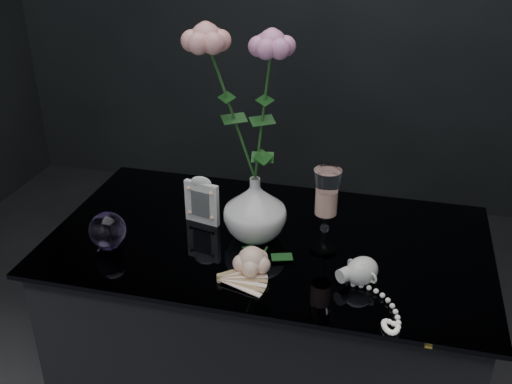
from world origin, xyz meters
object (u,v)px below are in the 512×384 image
(picture_frame, at_px, (202,200))
(loose_rose, at_px, (252,260))
(vase, at_px, (255,208))
(wine_glass, at_px, (326,211))
(paperweight, at_px, (108,230))
(pearl_jar, at_px, (362,270))

(picture_frame, bearing_deg, loose_rose, -33.71)
(vase, relative_size, picture_frame, 1.22)
(vase, bearing_deg, wine_glass, -5.38)
(vase, xyz_separation_m, paperweight, (-0.33, -0.12, -0.04))
(pearl_jar, bearing_deg, vase, -164.97)
(loose_rose, bearing_deg, picture_frame, 146.14)
(vase, distance_m, paperweight, 0.35)
(wine_glass, bearing_deg, loose_rose, -137.00)
(loose_rose, xyz_separation_m, pearl_jar, (0.24, 0.02, 0.00))
(paperweight, height_order, pearl_jar, paperweight)
(wine_glass, height_order, picture_frame, wine_glass)
(vase, height_order, picture_frame, vase)
(vase, height_order, loose_rose, vase)
(vase, relative_size, wine_glass, 0.77)
(picture_frame, height_order, pearl_jar, picture_frame)
(loose_rose, distance_m, pearl_jar, 0.24)
(vase, bearing_deg, picture_frame, 166.07)
(paperweight, bearing_deg, wine_glass, 12.32)
(paperweight, relative_size, pearl_jar, 0.39)
(loose_rose, bearing_deg, pearl_jar, 17.20)
(picture_frame, bearing_deg, pearl_jar, -9.03)
(vase, height_order, wine_glass, wine_glass)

